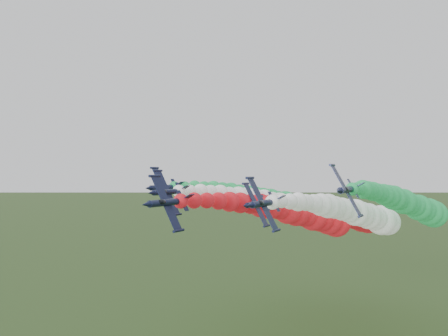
{
  "coord_description": "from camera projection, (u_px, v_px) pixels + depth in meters",
  "views": [
    {
      "loc": [
        41.11,
        -66.48,
        44.59
      ],
      "look_at": [
        -0.14,
        6.38,
        45.55
      ],
      "focal_mm": 35.0,
      "sensor_mm": 36.0,
      "label": 1
    }
  ],
  "objects": [
    {
      "name": "jet_lead",
      "position": [
        306.0,
        215.0,
        113.63
      ],
      "size": [
        16.07,
        79.49,
        18.34
      ],
      "rotation": [
        0.0,
        1.06,
        0.0
      ],
      "color": "#121736",
      "rests_on": "ground"
    },
    {
      "name": "jet_inner_left",
      "position": [
        288.0,
        206.0,
        130.16
      ],
      "size": [
        16.22,
        79.64,
        18.49
      ],
      "rotation": [
        0.0,
        1.06,
        0.0
      ],
      "color": "#121736",
      "rests_on": "ground"
    },
    {
      "name": "jet_inner_right",
      "position": [
        361.0,
        215.0,
        115.51
      ],
      "size": [
        15.57,
        78.99,
        17.84
      ],
      "rotation": [
        0.0,
        1.06,
        0.0
      ],
      "color": "#121736",
      "rests_on": "ground"
    },
    {
      "name": "jet_outer_left",
      "position": [
        279.0,
        203.0,
        137.96
      ],
      "size": [
        16.22,
        79.64,
        18.49
      ],
      "rotation": [
        0.0,
        1.06,
        0.0
      ],
      "color": "#121736",
      "rests_on": "ground"
    },
    {
      "name": "jet_outer_right",
      "position": [
        413.0,
        206.0,
        117.0
      ],
      "size": [
        15.79,
        79.21,
        18.06
      ],
      "rotation": [
        0.0,
        1.06,
        0.0
      ],
      "color": "#121736",
      "rests_on": "ground"
    },
    {
      "name": "jet_trail",
      "position": [
        346.0,
        215.0,
        134.99
      ],
      "size": [
        16.07,
        79.49,
        18.34
      ],
      "rotation": [
        0.0,
        1.06,
        0.0
      ],
      "color": "#121736",
      "rests_on": "ground"
    }
  ]
}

